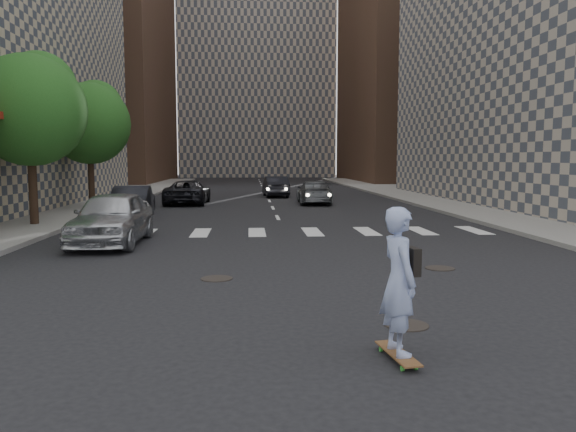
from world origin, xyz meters
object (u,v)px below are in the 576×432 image
object	(u,v)px
tree_c	(91,120)
silver_sedan	(112,218)
traffic_car_a	(134,201)
traffic_car_e	(275,186)
traffic_car_c	(188,192)
traffic_car_d	(314,191)
tree_b	(32,105)
traffic_car_b	(314,192)
skateboarder	(399,281)

from	to	relation	value
tree_c	silver_sedan	xyz separation A→B (m)	(3.95, -12.59, -3.82)
traffic_car_a	traffic_car_e	bearing A→B (deg)	-122.52
traffic_car_c	traffic_car_e	world-z (taller)	traffic_car_e
traffic_car_a	traffic_car_c	size ratio (longest dim) A/B	0.88
tree_c	traffic_car_d	xyz separation A→B (m)	(12.14, 3.60, -3.96)
tree_b	traffic_car_b	world-z (taller)	tree_b
tree_c	silver_sedan	size ratio (longest dim) A/B	1.36
traffic_car_a	traffic_car_d	xyz separation A→B (m)	(9.14, 8.11, -0.03)
traffic_car_c	traffic_car_e	distance (m)	8.08
traffic_car_a	traffic_car_b	world-z (taller)	traffic_car_a
tree_b	tree_c	world-z (taller)	same
skateboarder	silver_sedan	size ratio (longest dim) A/B	0.42
traffic_car_e	silver_sedan	bearing A→B (deg)	70.52
silver_sedan	traffic_car_c	distance (m)	15.41
traffic_car_b	traffic_car_c	distance (m)	7.38
traffic_car_a	skateboarder	bearing A→B (deg)	106.18
tree_b	traffic_car_b	distance (m)	16.44
skateboarder	silver_sedan	bearing A→B (deg)	112.26
skateboarder	traffic_car_e	distance (m)	31.95
skateboarder	traffic_car_c	size ratio (longest dim) A/B	0.41
skateboarder	traffic_car_d	size ratio (longest dim) A/B	0.50
tree_c	skateboarder	xyz separation A→B (m)	(10.11, -23.14, -3.58)
traffic_car_a	tree_b	bearing A→B (deg)	44.58
tree_b	skateboarder	world-z (taller)	tree_b
skateboarder	traffic_car_c	distance (m)	26.51
tree_c	traffic_car_a	size ratio (longest dim) A/B	1.51
traffic_car_a	traffic_car_c	bearing A→B (deg)	-107.23
tree_b	traffic_car_c	world-z (taller)	tree_b
skateboarder	traffic_car_b	distance (m)	25.72
silver_sedan	traffic_car_c	xyz separation A→B (m)	(0.67, 15.40, -0.13)
skateboarder	traffic_car_b	xyz separation A→B (m)	(1.88, 25.65, -0.39)
tree_b	traffic_car_d	xyz separation A→B (m)	(12.14, 11.60, -3.96)
traffic_car_d	traffic_car_c	bearing A→B (deg)	3.08
silver_sedan	traffic_car_c	world-z (taller)	silver_sedan
traffic_car_d	traffic_car_e	world-z (taller)	traffic_car_e
traffic_car_d	tree_c	bearing A→B (deg)	13.54
traffic_car_a	traffic_car_e	distance (m)	15.07
traffic_car_b	tree_c	bearing A→B (deg)	13.71
tree_c	traffic_car_e	world-z (taller)	tree_c
tree_b	traffic_car_d	bearing A→B (deg)	43.69
traffic_car_c	traffic_car_a	bearing A→B (deg)	79.08
silver_sedan	traffic_car_b	world-z (taller)	silver_sedan
traffic_car_a	tree_c	bearing A→B (deg)	-61.12
silver_sedan	traffic_car_d	size ratio (longest dim) A/B	1.20
tree_b	traffic_car_c	bearing A→B (deg)	66.84
tree_c	traffic_car_c	xyz separation A→B (m)	(4.62, 2.80, -3.96)
skateboarder	traffic_car_a	distance (m)	19.94
traffic_car_b	traffic_car_d	xyz separation A→B (m)	(0.15, 1.08, 0.01)
tree_b	silver_sedan	bearing A→B (deg)	-49.28
traffic_car_a	traffic_car_c	xyz separation A→B (m)	(1.62, 7.31, -0.03)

